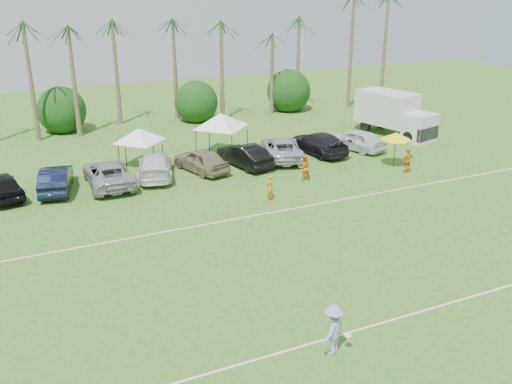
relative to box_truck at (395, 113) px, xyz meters
name	(u,v)px	position (x,y,z in m)	size (l,w,h in m)	color
ground	(382,362)	(-19.76, -25.13, -1.94)	(120.00, 120.00, 0.00)	#3B6A20
field_lines	(280,265)	(-19.76, -17.13, -1.93)	(80.00, 12.10, 0.01)	white
palm_tree_3	(24,14)	(-27.76, 12.87, 8.13)	(2.40, 2.40, 11.90)	brown
palm_tree_4	(79,44)	(-23.76, 12.87, 5.54)	(2.40, 2.40, 8.90)	brown
palm_tree_5	(125,32)	(-19.76, 12.87, 6.42)	(2.40, 2.40, 9.90)	brown
palm_tree_6	(169,20)	(-15.76, 12.87, 7.28)	(2.40, 2.40, 10.90)	brown
palm_tree_7	(210,9)	(-11.76, 12.87, 8.13)	(2.40, 2.40, 11.90)	brown
palm_tree_8	(260,36)	(-6.76, 12.87, 5.54)	(2.40, 2.40, 8.90)	brown
palm_tree_9	(305,25)	(-1.76, 12.87, 6.42)	(2.40, 2.40, 9.90)	brown
palm_tree_10	(348,14)	(3.24, 12.87, 7.28)	(2.40, 2.40, 10.90)	brown
palm_tree_11	(381,5)	(7.24, 12.87, 8.13)	(2.40, 2.40, 11.90)	brown
bush_tree_1	(61,110)	(-25.76, 13.87, -0.14)	(4.00, 4.00, 4.00)	brown
bush_tree_2	(190,99)	(-13.76, 13.87, -0.14)	(4.00, 4.00, 4.00)	brown
bush_tree_3	(282,90)	(-3.76, 13.87, -0.14)	(4.00, 4.00, 4.00)	brown
sideline_player_a	(270,188)	(-16.50, -9.35, -1.11)	(0.60, 0.40, 1.65)	orange
sideline_player_b	(304,168)	(-12.72, -6.91, -1.08)	(0.83, 0.65, 1.72)	#D66117
sideline_player_c	(408,161)	(-5.43, -8.64, -1.07)	(1.01, 0.42, 1.73)	orange
box_truck	(395,113)	(0.00, 0.00, 0.00)	(4.32, 7.46, 3.62)	silver
canopy_tent_left	(138,129)	(-22.00, 0.64, 0.85)	(4.02, 4.02, 3.26)	black
canopy_tent_right	(220,113)	(-15.64, 0.89, 1.29)	(4.66, 4.66, 3.77)	black
market_umbrella	(396,136)	(-5.41, -7.10, 0.31)	(2.25, 2.25, 2.51)	black
frisbee_player	(333,329)	(-21.10, -23.91, -0.95)	(1.48, 1.28, 1.98)	#9B98D7
parked_car_0	(1,186)	(-31.41, -2.03, -1.12)	(1.94, 4.82, 1.64)	black
parked_car_1	(56,179)	(-28.17, -2.17, -1.12)	(1.74, 4.99, 1.64)	black
parked_car_2	(108,174)	(-24.92, -2.52, -1.12)	(2.73, 5.91, 1.64)	#9B9D9F
parked_car_3	(155,165)	(-21.67, -2.08, -1.12)	(2.30, 5.66, 1.64)	white
parked_car_4	(201,160)	(-18.43, -2.34, -1.12)	(1.94, 4.82, 1.64)	gray
parked_car_5	(244,155)	(-15.18, -2.50, -1.12)	(1.74, 4.99, 1.64)	black
parked_car_6	(282,148)	(-11.94, -2.09, -1.12)	(2.73, 5.91, 1.64)	#A8ABB2
parked_car_7	(318,143)	(-8.69, -1.97, -1.12)	(2.30, 5.66, 1.64)	black
parked_car_8	(357,140)	(-5.45, -2.44, -1.12)	(1.94, 4.82, 1.64)	white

